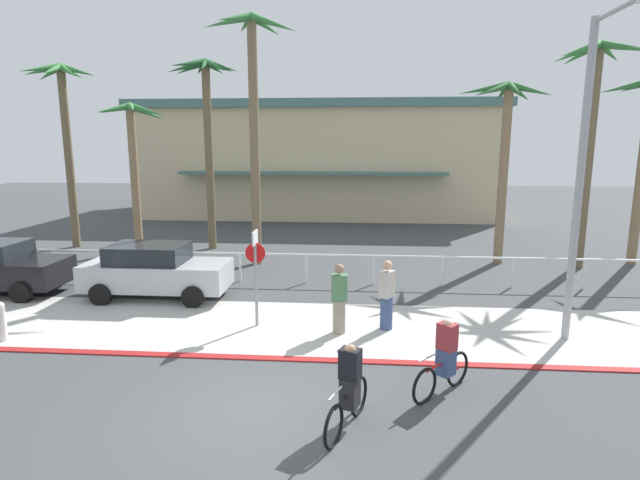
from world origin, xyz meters
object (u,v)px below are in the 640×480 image
(palm_tree_3, at_px, (206,106))
(car_silver_1, at_px, (155,270))
(bollard_1, at_px, (2,321))
(palm_tree_1, at_px, (63,108))
(cyclist_red_0, at_px, (445,358))
(palm_tree_5, at_px, (506,125))
(palm_tree_6, at_px, (595,96))
(palm_tree_4, at_px, (253,90))
(palm_tree_2, at_px, (133,142))
(cyclist_black_1, at_px, (349,389))
(stop_sign_bike_lane, at_px, (256,264))
(pedestrian_0, at_px, (387,298))
(pedestrian_1, at_px, (339,301))
(streetlight_curb, at_px, (586,165))

(palm_tree_3, relative_size, car_silver_1, 1.89)
(bollard_1, height_order, palm_tree_1, palm_tree_1)
(cyclist_red_0, bearing_deg, palm_tree_5, 70.90)
(palm_tree_5, relative_size, palm_tree_6, 0.84)
(bollard_1, xyz_separation_m, palm_tree_4, (4.55, 8.46, 6.21))
(car_silver_1, relative_size, cyclist_red_0, 2.93)
(car_silver_1, bearing_deg, palm_tree_2, 117.51)
(palm_tree_1, xyz_separation_m, cyclist_black_1, (12.99, -14.18, -5.56))
(palm_tree_5, bearing_deg, stop_sign_bike_lane, -136.25)
(palm_tree_6, height_order, pedestrian_0, palm_tree_6)
(stop_sign_bike_lane, height_order, pedestrian_0, stop_sign_bike_lane)
(palm_tree_2, relative_size, cyclist_red_0, 4.30)
(palm_tree_4, distance_m, palm_tree_5, 9.74)
(stop_sign_bike_lane, xyz_separation_m, pedestrian_1, (2.19, -0.35, -0.83))
(palm_tree_1, xyz_separation_m, cyclist_red_0, (14.80, -12.81, -5.56))
(palm_tree_2, relative_size, pedestrian_1, 3.57)
(car_silver_1, height_order, pedestrian_1, pedestrian_1)
(streetlight_curb, height_order, pedestrian_0, streetlight_curb)
(bollard_1, distance_m, pedestrian_1, 8.24)
(palm_tree_4, bearing_deg, cyclist_black_1, -71.21)
(pedestrian_0, bearing_deg, palm_tree_4, 124.80)
(streetlight_curb, height_order, car_silver_1, streetlight_curb)
(bollard_1, distance_m, pedestrian_0, 9.49)
(streetlight_curb, bearing_deg, bollard_1, -175.85)
(palm_tree_4, xyz_separation_m, palm_tree_6, (12.55, 0.35, -0.31))
(bollard_1, relative_size, car_silver_1, 0.23)
(stop_sign_bike_lane, distance_m, palm_tree_2, 11.95)
(stop_sign_bike_lane, distance_m, palm_tree_4, 8.69)
(palm_tree_5, bearing_deg, palm_tree_3, 171.18)
(pedestrian_1, bearing_deg, palm_tree_5, 53.75)
(palm_tree_4, distance_m, car_silver_1, 7.82)
(palm_tree_2, relative_size, palm_tree_3, 0.78)
(bollard_1, xyz_separation_m, palm_tree_3, (1.87, 11.28, 5.82))
(palm_tree_4, height_order, pedestrian_1, palm_tree_4)
(cyclist_black_1, bearing_deg, palm_tree_2, 125.33)
(cyclist_red_0, xyz_separation_m, pedestrian_0, (-0.95, 3.31, 0.16))
(palm_tree_1, relative_size, palm_tree_6, 0.97)
(bollard_1, distance_m, palm_tree_1, 13.24)
(stop_sign_bike_lane, relative_size, palm_tree_2, 0.40)
(palm_tree_6, xyz_separation_m, cyclist_black_1, (-8.61, -11.94, -5.73))
(stop_sign_bike_lane, distance_m, palm_tree_6, 14.13)
(bollard_1, height_order, palm_tree_5, palm_tree_5)
(palm_tree_5, height_order, cyclist_red_0, palm_tree_5)
(palm_tree_6, relative_size, car_silver_1, 1.91)
(palm_tree_3, xyz_separation_m, pedestrian_1, (6.28, -10.10, -5.49))
(car_silver_1, xyz_separation_m, pedestrian_1, (5.83, -2.60, -0.02))
(palm_tree_4, distance_m, pedestrian_0, 10.26)
(bollard_1, bearing_deg, palm_tree_3, 80.59)
(pedestrian_0, height_order, pedestrian_1, pedestrian_0)
(stop_sign_bike_lane, xyz_separation_m, palm_tree_1, (-10.46, 9.52, 4.57))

